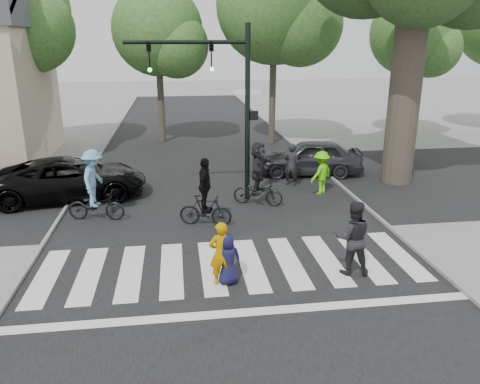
# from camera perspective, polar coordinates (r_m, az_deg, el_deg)

# --- Properties ---
(ground) EXTENTS (120.00, 120.00, 0.00)m
(ground) POSITION_cam_1_polar(r_m,az_deg,el_deg) (11.13, -0.44, -11.24)
(ground) COLOR gray
(ground) RESTS_ON ground
(road_stem) EXTENTS (10.00, 70.00, 0.01)m
(road_stem) POSITION_cam_1_polar(r_m,az_deg,el_deg) (15.66, -2.82, -2.36)
(road_stem) COLOR black
(road_stem) RESTS_ON ground
(road_cross) EXTENTS (70.00, 10.00, 0.01)m
(road_cross) POSITION_cam_1_polar(r_m,az_deg,el_deg) (18.50, -3.66, 0.83)
(road_cross) COLOR black
(road_cross) RESTS_ON ground
(curb_left) EXTENTS (0.10, 70.00, 0.10)m
(curb_left) POSITION_cam_1_polar(r_m,az_deg,el_deg) (16.06, -21.10, -2.91)
(curb_left) COLOR gray
(curb_left) RESTS_ON ground
(curb_right) EXTENTS (0.10, 70.00, 0.10)m
(curb_right) POSITION_cam_1_polar(r_m,az_deg,el_deg) (16.82, 14.58, -1.33)
(curb_right) COLOR gray
(curb_right) RESTS_ON ground
(crosswalk) EXTENTS (10.00, 3.85, 0.01)m
(crosswalk) POSITION_cam_1_polar(r_m,az_deg,el_deg) (11.71, -0.87, -9.65)
(crosswalk) COLOR silver
(crosswalk) RESTS_ON ground
(traffic_signal) EXTENTS (4.45, 0.29, 6.00)m
(traffic_signal) POSITION_cam_1_polar(r_m,az_deg,el_deg) (16.00, -2.14, 12.43)
(traffic_signal) COLOR black
(traffic_signal) RESTS_ON ground
(bg_tree_1) EXTENTS (6.09, 5.80, 9.80)m
(bg_tree_1) POSITION_cam_1_polar(r_m,az_deg,el_deg) (26.24, -25.86, 18.92)
(bg_tree_1) COLOR brown
(bg_tree_1) RESTS_ON ground
(bg_tree_2) EXTENTS (5.04, 4.80, 8.40)m
(bg_tree_2) POSITION_cam_1_polar(r_m,az_deg,el_deg) (26.27, -9.47, 18.45)
(bg_tree_2) COLOR brown
(bg_tree_2) RESTS_ON ground
(bg_tree_3) EXTENTS (6.30, 6.00, 10.20)m
(bg_tree_3) POSITION_cam_1_polar(r_m,az_deg,el_deg) (25.57, 5.03, 21.24)
(bg_tree_3) COLOR brown
(bg_tree_3) RESTS_ON ground
(bg_tree_4) EXTENTS (4.83, 4.60, 8.15)m
(bg_tree_4) POSITION_cam_1_polar(r_m,az_deg,el_deg) (29.08, 20.72, 17.23)
(bg_tree_4) COLOR brown
(bg_tree_4) RESTS_ON ground
(pedestrian_woman) EXTENTS (0.62, 0.47, 1.54)m
(pedestrian_woman) POSITION_cam_1_polar(r_m,az_deg,el_deg) (10.86, -2.36, -7.48)
(pedestrian_woman) COLOR #C07F00
(pedestrian_woman) RESTS_ON ground
(pedestrian_child) EXTENTS (0.63, 0.43, 1.24)m
(pedestrian_child) POSITION_cam_1_polar(r_m,az_deg,el_deg) (10.92, -1.46, -8.19)
(pedestrian_child) COLOR #15153C
(pedestrian_child) RESTS_ON ground
(pedestrian_adult) EXTENTS (1.01, 0.85, 1.86)m
(pedestrian_adult) POSITION_cam_1_polar(r_m,az_deg,el_deg) (11.58, 13.56, -5.45)
(pedestrian_adult) COLOR black
(pedestrian_adult) RESTS_ON ground
(cyclist_left) EXTENTS (1.88, 1.27, 2.28)m
(cyclist_left) POSITION_cam_1_polar(r_m,az_deg,el_deg) (15.30, -17.30, 0.22)
(cyclist_left) COLOR black
(cyclist_left) RESTS_ON ground
(cyclist_mid) EXTENTS (1.69, 1.06, 2.13)m
(cyclist_mid) POSITION_cam_1_polar(r_m,az_deg,el_deg) (14.24, -4.27, -0.78)
(cyclist_mid) COLOR black
(cyclist_mid) RESTS_ON ground
(cyclist_right) EXTENTS (1.84, 1.70, 2.22)m
(cyclist_right) POSITION_cam_1_polar(r_m,az_deg,el_deg) (15.99, 2.23, 1.79)
(cyclist_right) COLOR black
(cyclist_right) RESTS_ON ground
(car_suv) EXTENTS (5.61, 3.18, 1.48)m
(car_suv) POSITION_cam_1_polar(r_m,az_deg,el_deg) (17.81, -20.01, 1.55)
(car_suv) COLOR black
(car_suv) RESTS_ON ground
(car_grey) EXTENTS (4.60, 2.39, 1.50)m
(car_grey) POSITION_cam_1_polar(r_m,az_deg,el_deg) (20.05, 8.45, 4.22)
(car_grey) COLOR #2D2E32
(car_grey) RESTS_ON ground
(bystander_hivis) EXTENTS (1.20, 1.10, 1.62)m
(bystander_hivis) POSITION_cam_1_polar(r_m,az_deg,el_deg) (17.48, 9.86, 2.33)
(bystander_hivis) COLOR #56DC0B
(bystander_hivis) RESTS_ON ground
(bystander_dark) EXTENTS (0.72, 0.62, 1.68)m
(bystander_dark) POSITION_cam_1_polar(r_m,az_deg,el_deg) (18.40, 6.29, 3.36)
(bystander_dark) COLOR black
(bystander_dark) RESTS_ON ground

